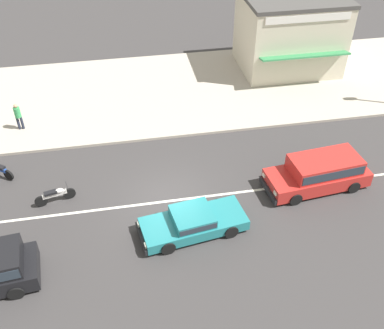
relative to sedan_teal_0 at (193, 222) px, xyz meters
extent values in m
plane|color=#383535|center=(-0.71, 1.97, -0.53)|extent=(160.00, 160.00, 0.00)
cube|color=silver|center=(-0.71, 1.97, -0.53)|extent=(50.40, 0.14, 0.01)
cube|color=#ADA393|center=(-0.71, 11.81, -0.46)|extent=(68.00, 10.00, 0.15)
cube|color=teal|center=(0.04, 0.01, -0.13)|extent=(4.60, 2.34, 0.48)
cube|color=teal|center=(-0.01, 0.00, 0.32)|extent=(1.86, 1.77, 0.42)
cube|color=#28333D|center=(-0.01, 0.00, 0.32)|extent=(1.80, 1.80, 0.27)
cube|color=black|center=(-2.18, -0.32, -0.23)|extent=(0.37, 1.68, 0.28)
cube|color=white|center=(-2.06, -0.91, -0.02)|extent=(0.11, 0.25, 0.14)
cube|color=white|center=(-2.24, 0.28, -0.02)|extent=(0.11, 0.25, 0.14)
cylinder|color=black|center=(-1.19, -1.00, -0.23)|extent=(0.63, 0.31, 0.60)
cylinder|color=black|center=(-1.43, 0.61, -0.23)|extent=(0.63, 0.31, 0.60)
cylinder|color=black|center=(1.51, -0.60, -0.23)|extent=(0.63, 0.31, 0.60)
cylinder|color=black|center=(1.27, 1.01, -0.23)|extent=(0.63, 0.31, 0.60)
cylinder|color=black|center=(-6.92, -2.09, -0.23)|extent=(0.62, 0.28, 0.60)
cylinder|color=black|center=(-7.10, -0.35, -0.23)|extent=(0.62, 0.28, 0.60)
cube|color=red|center=(6.22, 1.80, -0.02)|extent=(4.91, 2.30, 0.70)
cube|color=red|center=(6.51, 1.83, 0.68)|extent=(3.36, 1.97, 0.70)
cube|color=#28333D|center=(6.51, 1.83, 0.68)|extent=(3.23, 1.99, 0.45)
cube|color=black|center=(3.80, 1.56, -0.23)|extent=(0.30, 1.80, 0.28)
cube|color=white|center=(3.89, 0.92, 0.13)|extent=(0.10, 0.25, 0.14)
cube|color=white|center=(3.77, 2.20, 0.13)|extent=(0.10, 0.25, 0.14)
cylinder|color=black|center=(4.84, 0.78, -0.23)|extent=(0.62, 0.28, 0.60)
cylinder|color=black|center=(4.66, 2.52, -0.23)|extent=(0.62, 0.28, 0.60)
cylinder|color=black|center=(7.77, 1.08, -0.23)|extent=(0.62, 0.28, 0.60)
cylinder|color=black|center=(7.60, 2.81, -0.23)|extent=(0.62, 0.28, 0.60)
cylinder|color=black|center=(-5.17, 2.99, -0.25)|extent=(0.57, 0.23, 0.56)
cylinder|color=black|center=(-6.40, 2.68, -0.25)|extent=(0.57, 0.23, 0.56)
cube|color=silver|center=(-5.78, 2.84, -0.05)|extent=(1.08, 0.40, 0.18)
cube|color=black|center=(-5.94, 2.80, 0.09)|extent=(0.61, 0.37, 0.12)
ellipsoid|color=silver|center=(-5.57, 2.89, 0.07)|extent=(0.45, 0.33, 0.22)
cylinder|color=#232326|center=(-5.20, 2.98, 0.25)|extent=(0.16, 0.55, 0.03)
cylinder|color=black|center=(-8.08, 4.84, -0.25)|extent=(0.51, 0.41, 0.56)
cube|color=black|center=(-8.44, 5.11, 0.09)|extent=(0.58, 0.52, 0.12)
cylinder|color=#232838|center=(-8.04, 9.00, 0.00)|extent=(0.14, 0.14, 0.77)
cylinder|color=#232838|center=(-7.84, 9.00, 0.00)|extent=(0.14, 0.14, 0.77)
cylinder|color=#389956|center=(-7.94, 9.00, 0.67)|extent=(0.34, 0.34, 0.58)
sphere|color=tan|center=(-7.94, 9.00, 1.06)|extent=(0.21, 0.21, 0.21)
cube|color=beige|center=(8.89, 13.62, 1.89)|extent=(6.16, 4.91, 4.54)
cube|color=#33844C|center=(8.89, 10.81, 1.67)|extent=(5.55, 0.90, 0.28)
cube|color=white|center=(8.89, 11.14, 3.86)|extent=(5.24, 0.08, 0.44)
camera|label=1|loc=(-2.36, -12.83, 13.63)|focal=42.00mm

